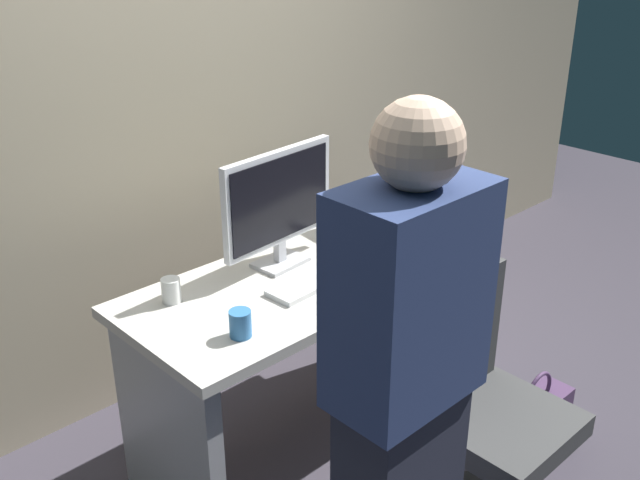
% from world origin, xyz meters
% --- Properties ---
extents(ground_plane, '(9.00, 9.00, 0.00)m').
position_xyz_m(ground_plane, '(0.00, 0.00, 0.00)').
color(ground_plane, '#3D3842').
extents(wall_back, '(6.40, 0.10, 3.00)m').
position_xyz_m(wall_back, '(0.00, 0.80, 1.50)').
color(wall_back, tan).
rests_on(wall_back, ground).
extents(desk, '(1.46, 0.65, 0.76)m').
position_xyz_m(desk, '(0.00, 0.00, 0.52)').
color(desk, beige).
rests_on(desk, ground).
extents(office_chair, '(0.52, 0.52, 0.94)m').
position_xyz_m(office_chair, '(0.09, -0.75, 0.43)').
color(office_chair, black).
rests_on(office_chair, ground).
extents(person_at_desk, '(0.40, 0.24, 1.64)m').
position_xyz_m(person_at_desk, '(-0.43, -0.82, 0.84)').
color(person_at_desk, '#262838').
rests_on(person_at_desk, ground).
extents(monitor, '(0.54, 0.16, 0.46)m').
position_xyz_m(monitor, '(-0.04, 0.13, 1.01)').
color(monitor, silver).
rests_on(monitor, desk).
extents(keyboard, '(0.44, 0.16, 0.02)m').
position_xyz_m(keyboard, '(-0.03, -0.07, 0.77)').
color(keyboard, white).
rests_on(keyboard, desk).
extents(mouse, '(0.06, 0.10, 0.03)m').
position_xyz_m(mouse, '(0.29, -0.06, 0.77)').
color(mouse, white).
rests_on(mouse, desk).
extents(cup_near_keyboard, '(0.07, 0.07, 0.09)m').
position_xyz_m(cup_near_keyboard, '(-0.47, -0.18, 0.80)').
color(cup_near_keyboard, '#3372B2').
rests_on(cup_near_keyboard, desk).
extents(cup_by_monitor, '(0.07, 0.07, 0.09)m').
position_xyz_m(cup_by_monitor, '(-0.51, 0.17, 0.80)').
color(cup_by_monitor, white).
rests_on(cup_by_monitor, desk).
extents(book_stack, '(0.22, 0.17, 0.13)m').
position_xyz_m(book_stack, '(0.41, 0.18, 0.82)').
color(book_stack, '#594C72').
rests_on(book_stack, desk).
extents(handbag, '(0.34, 0.14, 0.38)m').
position_xyz_m(handbag, '(0.56, -0.69, 0.14)').
color(handbag, '#4C3356').
rests_on(handbag, ground).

